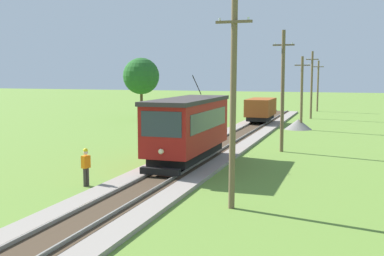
{
  "coord_description": "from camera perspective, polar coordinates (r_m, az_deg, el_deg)",
  "views": [
    {
      "loc": [
        8.59,
        -3.99,
        5.22
      ],
      "look_at": [
        -0.42,
        23.12,
        1.91
      ],
      "focal_mm": 44.56,
      "sensor_mm": 36.0,
      "label": 1
    }
  ],
  "objects": [
    {
      "name": "utility_pole_mid",
      "position": [
        31.92,
        10.79,
        4.46
      ],
      "size": [
        1.4,
        0.38,
        8.0
      ],
      "color": "brown",
      "rests_on": "ground"
    },
    {
      "name": "utility_pole_horizon",
      "position": [
        67.24,
        14.83,
        4.95
      ],
      "size": [
        1.4,
        0.35,
        6.89
      ],
      "color": "brown",
      "rests_on": "ground"
    },
    {
      "name": "freight_car",
      "position": [
        48.9,
        8.23,
        2.24
      ],
      "size": [
        2.4,
        5.2,
        2.31
      ],
      "color": "#93471E",
      "rests_on": "rail_right"
    },
    {
      "name": "utility_pole_near_tram",
      "position": [
        18.23,
        4.94,
        3.2
      ],
      "size": [
        1.4,
        0.48,
        8.1
      ],
      "color": "brown",
      "rests_on": "ground"
    },
    {
      "name": "tree_left_far",
      "position": [
        54.53,
        -6.1,
        6.19
      ],
      "size": [
        4.13,
        4.13,
        6.94
      ],
      "color": "#4C3823",
      "rests_on": "ground"
    },
    {
      "name": "gravel_pile",
      "position": [
        45.42,
        12.59,
        0.45
      ],
      "size": [
        2.55,
        2.55,
        0.95
      ],
      "primitive_type": "cone",
      "color": "gray",
      "rests_on": "ground"
    },
    {
      "name": "utility_pole_distant",
      "position": [
        56.26,
        14.13,
        5.09
      ],
      "size": [
        1.4,
        0.28,
        7.68
      ],
      "color": "brown",
      "rests_on": "ground"
    },
    {
      "name": "track_worker",
      "position": [
        22.57,
        -12.59,
        -4.38
      ],
      "size": [
        0.34,
        0.43,
        1.78
      ],
      "rotation": [
        0.0,
        0.0,
        2.85
      ],
      "color": "#38332D",
      "rests_on": "ground"
    },
    {
      "name": "red_tram",
      "position": [
        26.72,
        -0.48,
        0.09
      ],
      "size": [
        2.6,
        8.54,
        4.79
      ],
      "color": "maroon",
      "rests_on": "rail_right"
    },
    {
      "name": "utility_pole_far",
      "position": [
        44.86,
        13.0,
        4.19
      ],
      "size": [
        1.4,
        0.59,
        6.74
      ],
      "color": "brown",
      "rests_on": "ground"
    }
  ]
}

